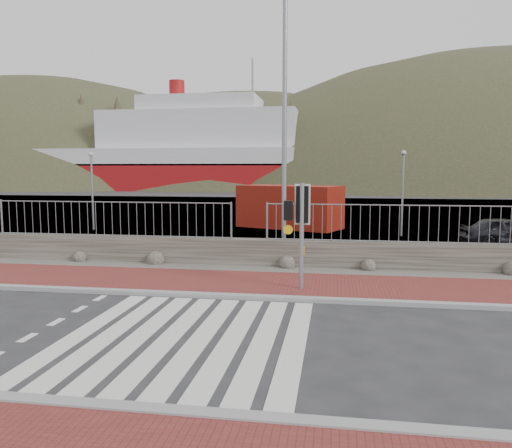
% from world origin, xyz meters
% --- Properties ---
extents(ground, '(220.00, 220.00, 0.00)m').
position_xyz_m(ground, '(0.00, 0.00, 0.00)').
color(ground, '#28282B').
rests_on(ground, ground).
extents(sidewalk_far, '(40.00, 3.00, 0.08)m').
position_xyz_m(sidewalk_far, '(0.00, 4.50, 0.04)').
color(sidewalk_far, maroon).
rests_on(sidewalk_far, ground).
extents(kerb_near, '(40.00, 0.25, 0.12)m').
position_xyz_m(kerb_near, '(0.00, -3.00, 0.05)').
color(kerb_near, gray).
rests_on(kerb_near, ground).
extents(kerb_far, '(40.00, 0.25, 0.12)m').
position_xyz_m(kerb_far, '(0.00, 3.00, 0.05)').
color(kerb_far, gray).
rests_on(kerb_far, ground).
extents(zebra_crossing, '(4.62, 5.60, 0.01)m').
position_xyz_m(zebra_crossing, '(-0.00, 0.00, 0.01)').
color(zebra_crossing, silver).
rests_on(zebra_crossing, ground).
extents(gravel_strip, '(40.00, 1.50, 0.06)m').
position_xyz_m(gravel_strip, '(0.00, 6.50, 0.03)').
color(gravel_strip, '#59544C').
rests_on(gravel_strip, ground).
extents(stone_wall, '(40.00, 0.60, 0.90)m').
position_xyz_m(stone_wall, '(0.00, 7.30, 0.45)').
color(stone_wall, '#423C36').
rests_on(stone_wall, ground).
extents(railing, '(18.07, 0.07, 1.22)m').
position_xyz_m(railing, '(0.00, 7.15, 1.82)').
color(railing, gray).
rests_on(railing, stone_wall).
extents(quay, '(120.00, 40.00, 0.50)m').
position_xyz_m(quay, '(0.00, 27.90, 0.00)').
color(quay, '#4C4C4F').
rests_on(quay, ground).
extents(water, '(220.00, 50.00, 0.05)m').
position_xyz_m(water, '(0.00, 62.90, 0.00)').
color(water, '#3F4C54').
rests_on(water, ground).
extents(ferry, '(50.00, 16.00, 20.00)m').
position_xyz_m(ferry, '(-24.65, 67.90, 5.36)').
color(ferry, maroon).
rests_on(ferry, ground).
extents(hills_backdrop, '(254.00, 90.00, 100.00)m').
position_xyz_m(hills_backdrop, '(6.74, 87.90, -23.05)').
color(hills_backdrop, '#2F3620').
rests_on(hills_backdrop, ground).
extents(traffic_signal_far, '(0.68, 0.26, 2.86)m').
position_xyz_m(traffic_signal_far, '(1.90, 4.05, 2.07)').
color(traffic_signal_far, gray).
rests_on(traffic_signal_far, ground).
extents(streetlight, '(1.94, 0.52, 9.16)m').
position_xyz_m(streetlight, '(1.21, 8.13, 5.16)').
color(streetlight, gray).
rests_on(streetlight, ground).
extents(shipping_container, '(6.06, 4.36, 2.33)m').
position_xyz_m(shipping_container, '(0.30, 18.43, 1.16)').
color(shipping_container, maroon).
rests_on(shipping_container, ground).
extents(car_a, '(3.76, 1.85, 1.23)m').
position_xyz_m(car_a, '(9.93, 13.22, 0.62)').
color(car_a, black).
rests_on(car_a, ground).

